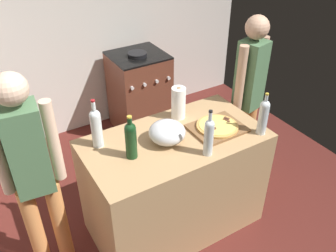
{
  "coord_description": "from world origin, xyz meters",
  "views": [
    {
      "loc": [
        -1.06,
        -1.17,
        2.47
      ],
      "look_at": [
        0.11,
        0.75,
        0.95
      ],
      "focal_mm": 38.7,
      "sensor_mm": 36.0,
      "label": 1
    }
  ],
  "objects": [
    {
      "name": "wine_bottle_clear",
      "position": [
        0.7,
        0.38,
        1.05
      ],
      "size": [
        0.07,
        0.07,
        0.34
      ],
      "color": "silver",
      "rests_on": "counter"
    },
    {
      "name": "mixing_bowl",
      "position": [
        0.04,
        0.65,
        0.98
      ],
      "size": [
        0.27,
        0.27,
        0.16
      ],
      "color": "#B2B2B7",
      "rests_on": "counter"
    },
    {
      "name": "ground_plane",
      "position": [
        0.0,
        1.25,
        -0.01
      ],
      "size": [
        4.26,
        3.1,
        0.02
      ],
      "primitive_type": "cube",
      "color": "#511E19"
    },
    {
      "name": "counter",
      "position": [
        0.11,
        0.65,
        0.45
      ],
      "size": [
        1.36,
        0.74,
        0.9
      ],
      "primitive_type": "cube",
      "color": "tan",
      "rests_on": "ground_plane"
    },
    {
      "name": "kitchen_wall_rear",
      "position": [
        0.0,
        2.55,
        1.3
      ],
      "size": [
        4.26,
        0.1,
        2.6
      ],
      "primitive_type": "cube",
      "color": "beige",
      "rests_on": "ground_plane"
    },
    {
      "name": "person_in_red",
      "position": [
        0.99,
        0.86,
        0.93
      ],
      "size": [
        0.36,
        0.24,
        1.62
      ],
      "color": "#D88C4C",
      "rests_on": "ground_plane"
    },
    {
      "name": "person_in_stripes",
      "position": [
        -0.89,
        0.76,
        0.95
      ],
      "size": [
        0.39,
        0.22,
        1.64
      ],
      "color": "#D88C4C",
      "rests_on": "ground_plane"
    },
    {
      "name": "stove",
      "position": [
        0.57,
        2.15,
        0.47
      ],
      "size": [
        0.59,
        0.58,
        0.96
      ],
      "color": "brown",
      "rests_on": "ground_plane"
    },
    {
      "name": "wine_bottle_green",
      "position": [
        -0.26,
        0.62,
        1.05
      ],
      "size": [
        0.08,
        0.08,
        0.33
      ],
      "color": "#143819",
      "rests_on": "counter"
    },
    {
      "name": "cutting_board",
      "position": [
        0.45,
        0.58,
        0.91
      ],
      "size": [
        0.4,
        0.32,
        0.02
      ],
      "primitive_type": "cube",
      "color": "brown",
      "rests_on": "counter"
    },
    {
      "name": "wine_bottle_dark",
      "position": [
        0.2,
        0.38,
        1.06
      ],
      "size": [
        0.07,
        0.07,
        0.35
      ],
      "color": "silver",
      "rests_on": "counter"
    },
    {
      "name": "wine_bottle_amber",
      "position": [
        -0.41,
        0.86,
        1.06
      ],
      "size": [
        0.08,
        0.08,
        0.37
      ],
      "color": "silver",
      "rests_on": "counter"
    },
    {
      "name": "pizza",
      "position": [
        0.45,
        0.58,
        0.93
      ],
      "size": [
        0.32,
        0.32,
        0.03
      ],
      "color": "tan",
      "rests_on": "cutting_board"
    },
    {
      "name": "paper_towel_roll",
      "position": [
        0.28,
        0.89,
        1.03
      ],
      "size": [
        0.11,
        0.11,
        0.27
      ],
      "color": "white",
      "rests_on": "counter"
    }
  ]
}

